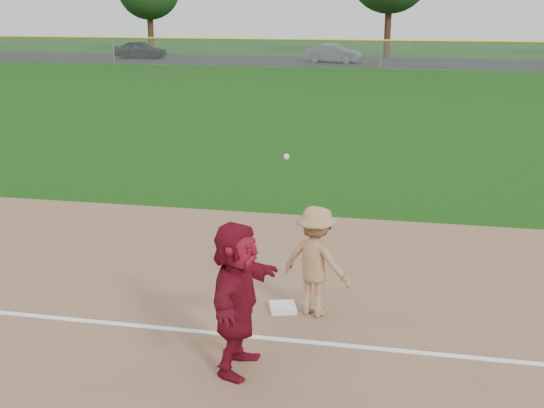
% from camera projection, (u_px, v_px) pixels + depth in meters
% --- Properties ---
extents(ground, '(160.00, 160.00, 0.00)m').
position_uv_depth(ground, '(253.00, 313.00, 10.40)').
color(ground, '#13410C').
rests_on(ground, ground).
extents(foul_line, '(60.00, 0.10, 0.01)m').
position_uv_depth(foul_line, '(240.00, 335.00, 9.64)').
color(foul_line, white).
rests_on(foul_line, infield_dirt).
extents(parking_asphalt, '(120.00, 10.00, 0.01)m').
position_uv_depth(parking_asphalt, '(384.00, 62.00, 53.63)').
color(parking_asphalt, black).
rests_on(parking_asphalt, ground).
extents(first_base, '(0.49, 0.49, 0.09)m').
position_uv_depth(first_base, '(283.00, 308.00, 10.44)').
color(first_base, white).
rests_on(first_base, infield_dirt).
extents(base_runner, '(0.75, 1.89, 1.99)m').
position_uv_depth(base_runner, '(237.00, 297.00, 8.51)').
color(base_runner, maroon).
rests_on(base_runner, infield_dirt).
extents(car_left, '(4.31, 1.76, 1.46)m').
position_uv_depth(car_left, '(141.00, 49.00, 57.11)').
color(car_left, black).
rests_on(car_left, parking_asphalt).
extents(car_mid, '(4.53, 2.24, 1.43)m').
position_uv_depth(car_mid, '(334.00, 53.00, 52.97)').
color(car_mid, '#515458').
rests_on(car_mid, parking_asphalt).
extents(first_base_play, '(1.24, 0.98, 2.49)m').
position_uv_depth(first_base_play, '(316.00, 261.00, 10.10)').
color(first_base_play, gray).
rests_on(first_base_play, infield_dirt).
extents(outfield_fence, '(110.00, 0.12, 110.00)m').
position_uv_depth(outfield_fence, '(381.00, 41.00, 47.43)').
color(outfield_fence, '#999EA0').
rests_on(outfield_fence, ground).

